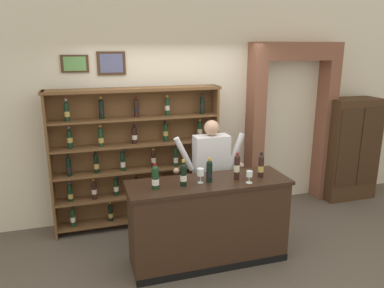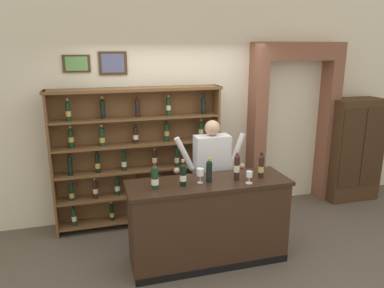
% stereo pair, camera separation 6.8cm
% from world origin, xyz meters
% --- Properties ---
extents(ground_plane, '(14.00, 14.00, 0.02)m').
position_xyz_m(ground_plane, '(0.00, 0.00, -0.01)').
color(ground_plane, brown).
extents(back_wall, '(12.00, 0.19, 3.54)m').
position_xyz_m(back_wall, '(-0.00, 1.52, 1.77)').
color(back_wall, beige).
rests_on(back_wall, ground).
extents(wine_shelf, '(2.30, 0.30, 1.94)m').
position_xyz_m(wine_shelf, '(-0.58, 1.17, 1.03)').
color(wine_shelf, brown).
rests_on(wine_shelf, ground).
extents(archway_doorway, '(1.45, 0.45, 2.53)m').
position_xyz_m(archway_doorway, '(1.88, 1.39, 1.40)').
color(archway_doorway, brown).
rests_on(archway_doorway, ground).
extents(side_cabinet, '(0.86, 0.47, 1.66)m').
position_xyz_m(side_cabinet, '(2.91, 1.15, 0.83)').
color(side_cabinet, '#422B19').
rests_on(side_cabinet, ground).
extents(tasting_counter, '(1.84, 0.60, 0.99)m').
position_xyz_m(tasting_counter, '(0.05, -0.00, 0.50)').
color(tasting_counter, '#382316').
rests_on(tasting_counter, ground).
extents(shopkeeper, '(0.96, 0.22, 1.57)m').
position_xyz_m(shopkeeper, '(0.28, 0.56, 0.97)').
color(shopkeeper, '#2D3347').
rests_on(shopkeeper, ground).
extents(tasting_bottle_super_tuscan, '(0.08, 0.08, 0.28)m').
position_xyz_m(tasting_bottle_super_tuscan, '(-0.56, -0.04, 1.12)').
color(tasting_bottle_super_tuscan, '#19381E').
rests_on(tasting_bottle_super_tuscan, tasting_counter).
extents(tasting_bottle_rosso, '(0.07, 0.07, 0.30)m').
position_xyz_m(tasting_bottle_rosso, '(-0.26, -0.05, 1.12)').
color(tasting_bottle_rosso, black).
rests_on(tasting_bottle_rosso, tasting_counter).
extents(tasting_bottle_chianti, '(0.07, 0.07, 0.28)m').
position_xyz_m(tasting_bottle_chianti, '(0.05, -0.02, 1.12)').
color(tasting_bottle_chianti, black).
rests_on(tasting_bottle_chianti, tasting_counter).
extents(tasting_bottle_bianco, '(0.07, 0.07, 0.31)m').
position_xyz_m(tasting_bottle_bianco, '(0.37, -0.04, 1.15)').
color(tasting_bottle_bianco, black).
rests_on(tasting_bottle_bianco, tasting_counter).
extents(tasting_bottle_prosecco, '(0.07, 0.07, 0.30)m').
position_xyz_m(tasting_bottle_prosecco, '(0.67, -0.04, 1.13)').
color(tasting_bottle_prosecco, black).
rests_on(tasting_bottle_prosecco, tasting_counter).
extents(wine_glass_spare, '(0.08, 0.08, 0.17)m').
position_xyz_m(wine_glass_spare, '(-0.05, -0.02, 1.11)').
color(wine_glass_spare, silver).
rests_on(wine_glass_spare, tasting_counter).
extents(wine_glass_left, '(0.08, 0.08, 0.14)m').
position_xyz_m(wine_glass_left, '(0.46, -0.18, 1.09)').
color(wine_glass_left, silver).
rests_on(wine_glass_left, tasting_counter).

